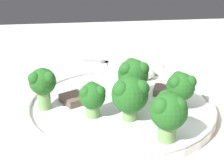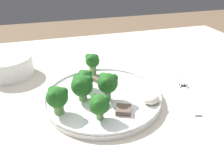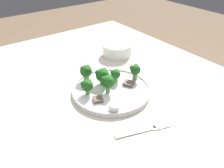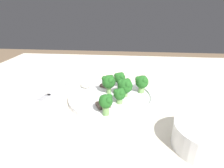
# 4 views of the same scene
# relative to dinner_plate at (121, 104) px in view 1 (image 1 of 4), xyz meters

# --- Properties ---
(table) EXTENTS (1.35, 1.12, 0.77)m
(table) POSITION_rel_dinner_plate_xyz_m (-0.00, -0.05, -0.10)
(table) COLOR beige
(table) RESTS_ON ground_plane
(dinner_plate) EXTENTS (0.29, 0.29, 0.02)m
(dinner_plate) POSITION_rel_dinner_plate_xyz_m (0.00, 0.00, 0.00)
(dinner_plate) COLOR white
(dinner_plate) RESTS_ON table
(fork) EXTENTS (0.07, 0.18, 0.00)m
(fork) POSITION_rel_dinner_plate_xyz_m (0.21, -0.04, -0.01)
(fork) COLOR #B2B2B7
(fork) RESTS_ON table
(broccoli_floret_near_rim_left) EXTENTS (0.04, 0.04, 0.06)m
(broccoli_floret_near_rim_left) POSITION_rel_dinner_plate_xyz_m (-0.03, -0.08, 0.04)
(broccoli_floret_near_rim_left) COLOR #709E56
(broccoli_floret_near_rim_left) RESTS_ON dinner_plate
(broccoli_floret_center_left) EXTENTS (0.04, 0.04, 0.05)m
(broccoli_floret_center_left) POSITION_rel_dinner_plate_xyz_m (-0.04, 0.05, 0.03)
(broccoli_floret_center_left) COLOR #709E56
(broccoli_floret_center_left) RESTS_ON dinner_plate
(broccoli_floret_back_left) EXTENTS (0.05, 0.05, 0.07)m
(broccoli_floret_back_left) POSITION_rel_dinner_plate_xyz_m (0.00, -0.02, 0.05)
(broccoli_floret_back_left) COLOR #709E56
(broccoli_floret_back_left) RESTS_ON dinner_plate
(broccoli_floret_front_left) EXTENTS (0.05, 0.05, 0.06)m
(broccoli_floret_front_left) POSITION_rel_dinner_plate_xyz_m (-0.05, -0.00, 0.04)
(broccoli_floret_front_left) COLOR #709E56
(broccoli_floret_front_left) RESTS_ON dinner_plate
(broccoli_floret_center_back) EXTENTS (0.04, 0.04, 0.06)m
(broccoli_floret_center_back) POSITION_rel_dinner_plate_xyz_m (-0.01, 0.12, 0.04)
(broccoli_floret_center_back) COLOR #709E56
(broccoli_floret_center_back) RESTS_ON dinner_plate
(broccoli_floret_mid_cluster) EXTENTS (0.05, 0.05, 0.06)m
(broccoli_floret_mid_cluster) POSITION_rel_dinner_plate_xyz_m (-0.11, -0.04, 0.04)
(broccoli_floret_mid_cluster) COLOR #709E56
(broccoli_floret_mid_cluster) RESTS_ON dinner_plate
(meat_slice_front_slice) EXTENTS (0.04, 0.04, 0.01)m
(meat_slice_front_slice) POSITION_rel_dinner_plate_xyz_m (0.02, -0.08, 0.01)
(meat_slice_front_slice) COLOR brown
(meat_slice_front_slice) RESTS_ON dinner_plate
(meat_slice_middle_slice) EXTENTS (0.05, 0.05, 0.01)m
(meat_slice_middle_slice) POSITION_rel_dinner_plate_xyz_m (0.01, 0.07, 0.01)
(meat_slice_middle_slice) COLOR brown
(meat_slice_middle_slice) RESTS_ON dinner_plate
(sauce_dollop) EXTENTS (0.04, 0.04, 0.02)m
(sauce_dollop) POSITION_rel_dinner_plate_xyz_m (0.10, -0.06, 0.01)
(sauce_dollop) COLOR silver
(sauce_dollop) RESTS_ON dinner_plate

